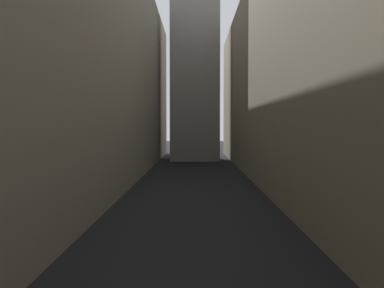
% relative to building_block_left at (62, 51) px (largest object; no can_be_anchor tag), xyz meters
% --- Properties ---
extents(ground_plane, '(264.00, 264.00, 0.00)m').
position_rel_building_block_left_xyz_m(ground_plane, '(10.61, -2.00, -11.32)').
color(ground_plane, black).
extents(building_block_left, '(10.22, 108.00, 22.64)m').
position_rel_building_block_left_xyz_m(building_block_left, '(0.00, 0.00, 0.00)').
color(building_block_left, gray).
rests_on(building_block_left, ground).
extents(building_block_right, '(10.75, 108.00, 20.64)m').
position_rel_building_block_left_xyz_m(building_block_right, '(21.49, 0.00, -1.00)').
color(building_block_right, gray).
rests_on(building_block_right, ground).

